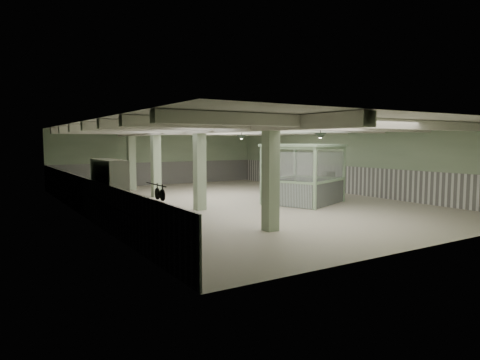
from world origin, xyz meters
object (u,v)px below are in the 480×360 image
prep_counter (123,217)px  walkin_cooler (110,192)px  guard_booth (304,164)px  filing_cabinet (328,185)px

prep_counter → walkin_cooler: size_ratio=2.13×
prep_counter → guard_booth: (9.01, 1.87, 1.37)m
prep_counter → filing_cabinet: (11.10, 2.46, 0.22)m
walkin_cooler → guard_booth: bearing=4.6°
guard_booth → filing_cabinet: guard_booth is taller
guard_booth → filing_cabinet: bearing=-6.9°
prep_counter → guard_booth: 9.30m
walkin_cooler → guard_booth: (9.09, 0.74, 0.68)m
prep_counter → walkin_cooler: 1.33m
walkin_cooler → guard_booth: size_ratio=0.59×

